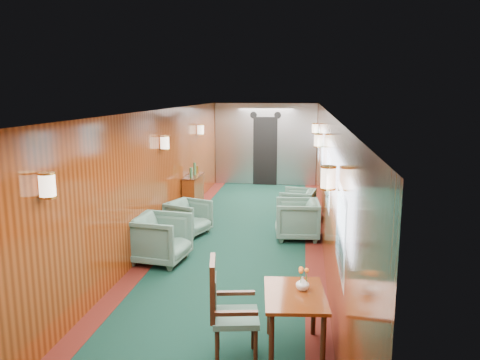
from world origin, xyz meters
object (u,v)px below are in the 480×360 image
Objects in this scene: credenza at (193,194)px; armchair_left_near at (160,239)px; armchair_right_near at (297,219)px; side_chair at (226,306)px; armchair_right_far at (297,204)px; dining_table at (295,303)px; armchair_left_far at (189,218)px.

armchair_left_near is (0.21, -3.15, -0.06)m from credenza.
armchair_right_near is at bearing -34.02° from credenza.
side_chair reaches higher than armchair_right_far.
dining_table is at bearing -66.55° from credenza.
dining_table is at bearing -129.68° from armchair_left_near.
armchair_right_near is at bearing 71.31° from side_chair.
armchair_left_far is at bearing 4.74° from armchair_left_near.
credenza is (-2.42, 5.57, -0.12)m from dining_table.
credenza is at bearing 11.77° from armchair_left_near.
armchair_left_near is 1.05× the size of armchair_right_near.
side_chair is at bearing -12.53° from armchair_right_near.
dining_table is 1.32× the size of armchair_right_far.
dining_table is 0.72m from side_chair.
side_chair reaches higher than dining_table.
credenza reaches higher than armchair_right_far.
armchair_left_far is 0.89× the size of armchair_right_near.
armchair_right_far is (2.15, 2.95, -0.06)m from armchair_left_near.
side_chair is 1.27× the size of armchair_left_near.
armchair_left_far is (-2.12, 3.94, -0.23)m from dining_table.
credenza is at bearing 107.74° from dining_table.
armchair_left_near is at bearing 109.98° from side_chair.
credenza reaches higher than armchair_right_near.
dining_table reaches higher than armchair_left_far.
armchair_left_far is at bearing -92.95° from armchair_right_near.
armchair_right_far is (2.06, 1.43, -0.00)m from armchair_left_far.
credenza is 1.41× the size of armchair_right_near.
armchair_right_far is (-0.06, 5.37, -0.23)m from dining_table.
armchair_left_far is 2.51m from armchair_right_far.
credenza is 1.34× the size of armchair_left_near.
credenza is at bearing 96.70° from side_chair.
side_chair reaches higher than armchair_right_near.
dining_table is 1.17× the size of armchair_right_near.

